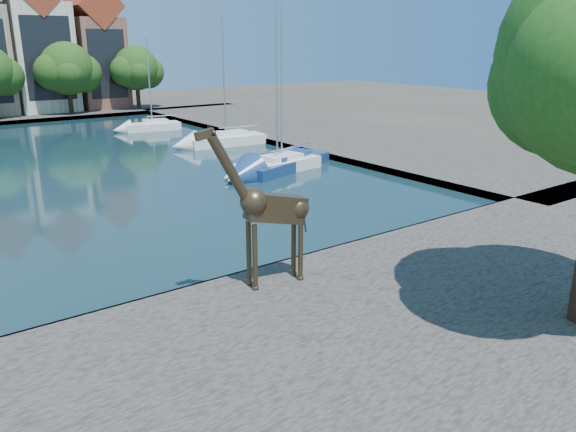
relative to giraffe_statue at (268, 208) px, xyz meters
The scene contains 13 objects.
ground 3.80m from the giraffe_statue, 137.14° to the left, with size 160.00×160.00×0.00m, color #38332B.
water_basin 25.70m from the giraffe_statue, 93.54° to the left, with size 38.00×50.00×0.08m, color black.
near_quay 6.44m from the giraffe_statue, 105.90° to the right, with size 50.00×14.00×0.50m, color #4D4942.
right_quay 34.72m from the giraffe_statue, 47.39° to the left, with size 14.00×52.00×0.50m, color #4D4942.
townhouse_east_mid 58.08m from the giraffe_statue, 83.13° to the left, with size 6.43×9.18×16.65m.
townhouse_east_end 59.13m from the giraffe_statue, 76.85° to the left, with size 5.44×9.18×14.43m.
far_tree_east 52.69m from the giraffe_statue, 80.68° to the left, with size 7.54×5.80×7.84m.
far_tree_far_east 54.55m from the giraffe_statue, 72.36° to the left, with size 6.76×5.20×7.36m.
giraffe_statue is the anchor object (origin of this frame).
sailboat_right_a 19.09m from the giraffe_statue, 53.96° to the left, with size 6.43×2.98×12.10m.
sailboat_right_b 19.82m from the giraffe_statue, 53.10° to the left, with size 8.28×5.12×10.51m.
sailboat_right_c 29.28m from the giraffe_statue, 62.61° to the left, with size 6.66×2.87×10.10m.
sailboat_right_d 38.98m from the giraffe_statue, 72.42° to the left, with size 5.39×2.55×8.55m.
Camera 1 is at (-8.15, -15.82, 8.27)m, focal length 35.00 mm.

